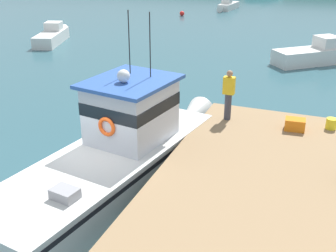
# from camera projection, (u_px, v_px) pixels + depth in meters

# --- Properties ---
(ground_plane) EXTENTS (200.00, 200.00, 0.00)m
(ground_plane) POSITION_uv_depth(u_px,v_px,m) (111.00, 183.00, 12.56)
(ground_plane) COLOR #2D5660
(dock) EXTENTS (6.00, 9.00, 1.20)m
(dock) POSITION_uv_depth(u_px,v_px,m) (282.00, 182.00, 10.54)
(dock) COLOR #4C3D2D
(dock) RESTS_ON ground
(main_fishing_boat) EXTENTS (3.80, 9.97, 4.80)m
(main_fishing_boat) POSITION_uv_depth(u_px,v_px,m) (120.00, 153.00, 12.15)
(main_fishing_boat) COLOR silver
(main_fishing_boat) RESTS_ON ground
(crate_single_by_cleat) EXTENTS (0.63, 0.49, 0.36)m
(crate_single_by_cleat) POSITION_uv_depth(u_px,v_px,m) (295.00, 124.00, 13.10)
(crate_single_by_cleat) COLOR orange
(crate_single_by_cleat) RESTS_ON dock
(bait_bucket) EXTENTS (0.32, 0.32, 0.34)m
(bait_bucket) POSITION_uv_depth(u_px,v_px,m) (331.00, 124.00, 13.16)
(bait_bucket) COLOR yellow
(bait_bucket) RESTS_ON dock
(deckhand_by_the_boat) EXTENTS (0.36, 0.22, 1.63)m
(deckhand_by_the_boat) POSITION_uv_depth(u_px,v_px,m) (229.00, 94.00, 13.62)
(deckhand_by_the_boat) COLOR #383842
(deckhand_by_the_boat) RESTS_ON dock
(moored_boat_near_channel) EXTENTS (5.29, 4.84, 1.52)m
(moored_boat_near_channel) POSITION_uv_depth(u_px,v_px,m) (320.00, 54.00, 24.79)
(moored_boat_near_channel) COLOR silver
(moored_boat_near_channel) RESTS_ON ground
(moored_boat_mid_harbor) EXTENTS (1.47, 4.46, 1.12)m
(moored_boat_mid_harbor) POSITION_uv_depth(u_px,v_px,m) (228.00, 6.00, 44.19)
(moored_boat_mid_harbor) COLOR silver
(moored_boat_mid_harbor) RESTS_ON ground
(moored_boat_far_right) EXTENTS (2.63, 5.34, 1.34)m
(moored_boat_far_right) POSITION_uv_depth(u_px,v_px,m) (53.00, 36.00, 29.92)
(moored_boat_far_right) COLOR silver
(moored_boat_far_right) RESTS_ON ground
(mooring_buoy_channel_marker) EXTENTS (0.45, 0.45, 0.45)m
(mooring_buoy_channel_marker) POSITION_uv_depth(u_px,v_px,m) (182.00, 13.00, 40.56)
(mooring_buoy_channel_marker) COLOR red
(mooring_buoy_channel_marker) RESTS_ON ground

